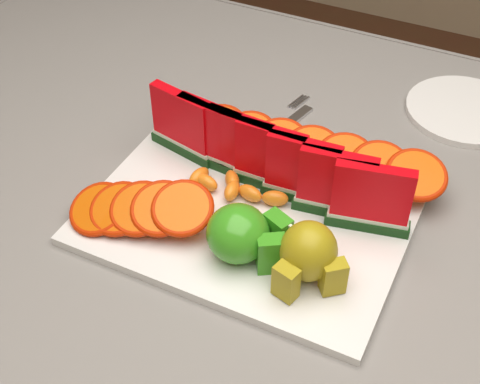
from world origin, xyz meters
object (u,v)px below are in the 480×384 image
pear_cluster (309,254)px  fork (278,130)px  side_plate (465,110)px  apple_cluster (244,235)px  platter (249,214)px

pear_cluster → fork: bearing=120.0°
side_plate → apple_cluster: bearing=-112.6°
platter → apple_cluster: 0.08m
pear_cluster → side_plate: size_ratio=0.38×
apple_cluster → side_plate: apple_cluster is taller
side_plate → platter: bearing=-119.7°
side_plate → fork: (-0.24, -0.17, -0.00)m
pear_cluster → platter: bearing=147.4°
fork → apple_cluster: bearing=-75.6°
platter → pear_cluster: size_ratio=4.52×
platter → apple_cluster: (0.03, -0.07, 0.04)m
platter → side_plate: size_ratio=1.72×
apple_cluster → side_plate: 0.46m
apple_cluster → pear_cluster: 0.08m
platter → side_plate: (0.20, 0.35, -0.00)m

